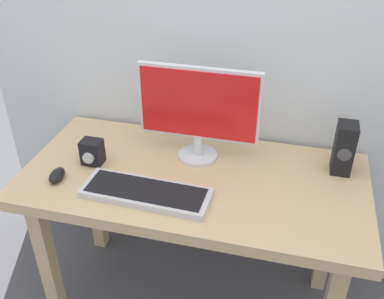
{
  "coord_description": "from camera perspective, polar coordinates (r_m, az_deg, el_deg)",
  "views": [
    {
      "loc": [
        0.35,
        -1.36,
        1.74
      ],
      "look_at": [
        -0.0,
        0.0,
        0.84
      ],
      "focal_mm": 41.18,
      "sensor_mm": 36.0,
      "label": 1
    }
  ],
  "objects": [
    {
      "name": "keyboard_primary",
      "position": [
        1.63,
        -5.97,
        -5.6
      ],
      "size": [
        0.48,
        0.18,
        0.03
      ],
      "color": "silver",
      "rests_on": "desk"
    },
    {
      "name": "speaker_right",
      "position": [
        1.8,
        19.09,
        0.16
      ],
      "size": [
        0.08,
        0.1,
        0.21
      ],
      "color": "black",
      "rests_on": "desk"
    },
    {
      "name": "mouse",
      "position": [
        1.77,
        -17.09,
        -3.21
      ],
      "size": [
        0.06,
        0.1,
        0.04
      ],
      "primitive_type": "ellipsoid",
      "rotation": [
        0.0,
        0.0,
        0.08
      ],
      "color": "black",
      "rests_on": "desk"
    },
    {
      "name": "monitor",
      "position": [
        1.74,
        0.87,
        5.2
      ],
      "size": [
        0.49,
        0.16,
        0.39
      ],
      "color": "silver",
      "rests_on": "desk"
    },
    {
      "name": "desk",
      "position": [
        1.79,
        0.12,
        -5.78
      ],
      "size": [
        1.35,
        0.66,
        0.72
      ],
      "color": "tan",
      "rests_on": "ground_plane"
    },
    {
      "name": "audio_controller",
      "position": [
        1.82,
        -12.81,
        -0.34
      ],
      "size": [
        0.08,
        0.08,
        0.1
      ],
      "color": "black",
      "rests_on": "desk"
    },
    {
      "name": "ground_plane",
      "position": [
        2.23,
        0.1,
        -18.63
      ],
      "size": [
        6.0,
        6.0,
        0.0
      ],
      "primitive_type": "plane",
      "color": "#4C4C51"
    }
  ]
}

